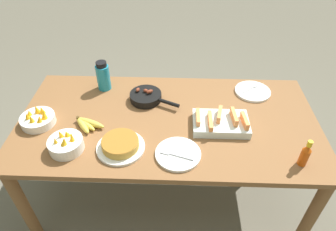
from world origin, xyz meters
name	(u,v)px	position (x,y,z in m)	size (l,w,h in m)	color
ground_plane	(168,193)	(0.00, 0.00, 0.00)	(14.00, 14.00, 0.00)	#666051
dining_table	(168,130)	(0.00, 0.00, 0.67)	(1.84, 0.92, 0.76)	brown
banana_bunch	(87,124)	(-0.48, -0.08, 0.78)	(0.20, 0.15, 0.04)	gold
melon_tray	(221,123)	(0.32, -0.06, 0.80)	(0.33, 0.21, 0.10)	silver
skillet	(147,97)	(-0.15, 0.19, 0.79)	(0.33, 0.22, 0.08)	black
frittata_plate_center	(120,145)	(-0.25, -0.26, 0.79)	(0.27, 0.27, 0.06)	white
empty_plate_near_front	(253,91)	(0.57, 0.30, 0.77)	(0.24, 0.24, 0.02)	white
empty_plate_far_left	(178,154)	(0.06, -0.29, 0.77)	(0.25, 0.25, 0.02)	white
fruit_bowl_mango	(66,144)	(-0.55, -0.27, 0.80)	(0.19, 0.19, 0.12)	white
fruit_bowl_citrus	(38,119)	(-0.78, -0.07, 0.80)	(0.20, 0.20, 0.11)	white
water_bottle	(103,76)	(-0.45, 0.32, 0.86)	(0.09, 0.09, 0.21)	teal
hot_sauce_bottle	(305,154)	(0.71, -0.33, 0.84)	(0.05, 0.05, 0.17)	#C64C0F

